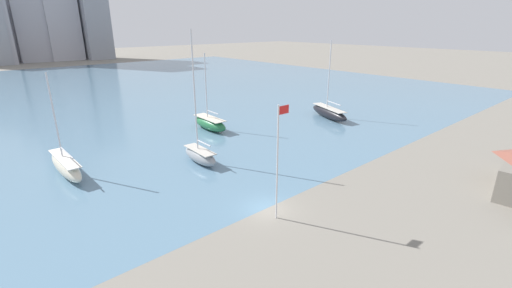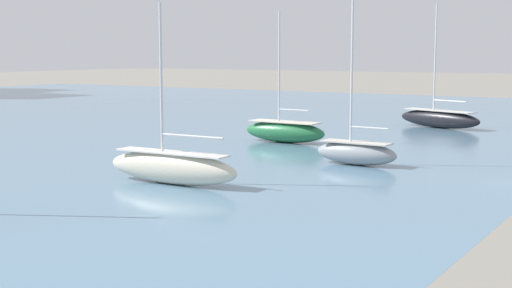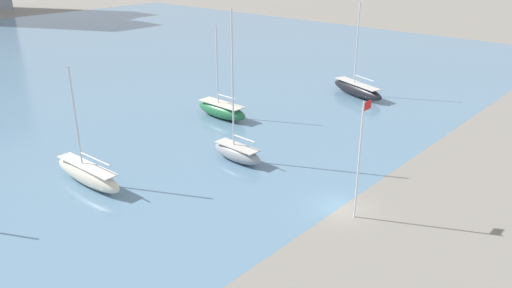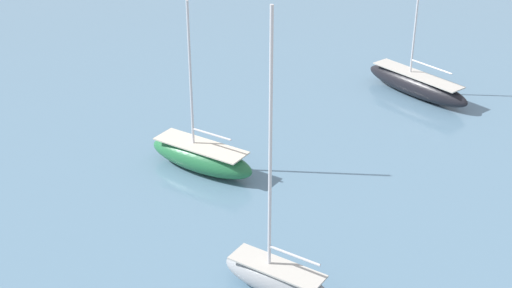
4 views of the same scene
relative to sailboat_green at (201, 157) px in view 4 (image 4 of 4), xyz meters
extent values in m
ellipsoid|color=#236B3D|center=(0.00, 0.00, -0.08)|extent=(2.73, 8.50, 1.99)
cube|color=beige|center=(0.00, 0.00, 0.87)|extent=(2.24, 6.97, 0.10)
cube|color=#2D2D33|center=(0.00, 0.00, -0.62)|extent=(0.20, 1.52, 0.90)
cylinder|color=silver|center=(0.02, 0.63, 6.00)|extent=(0.18, 0.18, 10.16)
cylinder|color=silver|center=(-0.03, -0.98, 2.02)|extent=(0.23, 3.21, 0.14)
ellipsoid|color=black|center=(20.56, -8.27, -0.08)|extent=(5.60, 10.72, 1.99)
cube|color=#BCB7AD|center=(20.56, -8.27, 0.87)|extent=(4.60, 8.79, 0.10)
cube|color=#2D2D33|center=(20.56, -8.27, -0.63)|extent=(0.79, 1.85, 0.90)
cylinder|color=silver|center=(20.83, -7.52, 6.81)|extent=(0.18, 0.18, 11.78)
cylinder|color=silver|center=(20.11, -9.51, 2.02)|extent=(1.56, 4.03, 0.14)
ellipsoid|color=gray|center=(-8.94, -11.25, -0.20)|extent=(2.17, 6.53, 1.75)
cube|color=#BCB7AD|center=(-8.94, -11.25, 0.63)|extent=(1.78, 5.36, 0.10)
cube|color=#2D2D33|center=(-8.94, -11.25, -0.68)|extent=(0.20, 1.17, 0.79)
cylinder|color=silver|center=(-8.92, -10.77, 7.72)|extent=(0.18, 0.18, 14.07)
cylinder|color=silver|center=(-8.97, -12.28, 1.78)|extent=(0.24, 3.04, 0.14)
camera|label=1|loc=(-29.61, -45.57, 15.13)|focal=24.00mm
camera|label=2|loc=(-57.88, -32.77, 7.31)|focal=50.00mm
camera|label=3|loc=(-44.03, -44.79, 20.59)|focal=35.00mm
camera|label=4|loc=(-35.51, -26.17, 23.65)|focal=50.00mm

